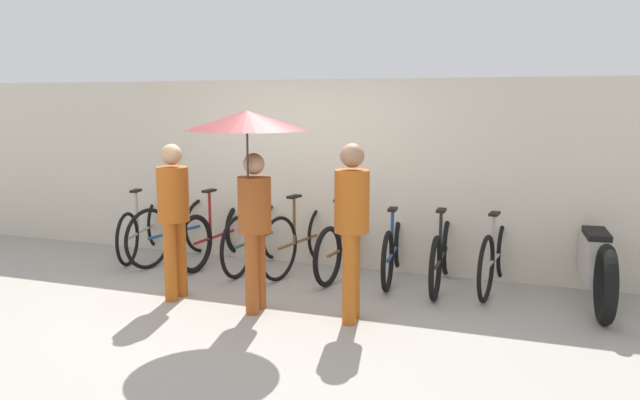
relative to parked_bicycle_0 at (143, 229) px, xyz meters
The scene contains 15 objects.
ground_plane 2.80m from the parked_bicycle_0, 35.68° to the right, with size 30.00×30.00×0.00m, color #9E998E.
back_wall 2.42m from the parked_bicycle_0, ahead, with size 13.49×0.12×2.29m.
parked_bicycle_0 is the anchor object (origin of this frame).
parked_bicycle_1 0.57m from the parked_bicycle_0, ahead, with size 0.52×1.71×0.99m.
parked_bicycle_2 1.13m from the parked_bicycle_0, ahead, with size 0.44×1.73×0.97m.
parked_bicycle_3 1.69m from the parked_bicycle_0, ahead, with size 0.44×1.72×1.06m.
parked_bicycle_4 2.26m from the parked_bicycle_0, ahead, with size 0.49×1.74×1.04m.
parked_bicycle_5 2.82m from the parked_bicycle_0, ahead, with size 0.44×1.67×1.06m.
parked_bicycle_6 3.38m from the parked_bicycle_0, ahead, with size 0.44×1.64×1.11m.
parked_bicycle_7 3.95m from the parked_bicycle_0, ahead, with size 0.44×1.71×1.06m.
parked_bicycle_8 4.51m from the parked_bicycle_0, ahead, with size 0.44×1.68×1.00m.
pedestrian_leading 2.10m from the parked_bicycle_0, 45.33° to the right, with size 0.32×0.32×1.61m.
pedestrian_center 3.13m from the parked_bicycle_0, 34.22° to the right, with size 1.14×1.14×1.95m.
pedestrian_trailing 3.68m from the parked_bicycle_0, 23.73° to the right, with size 0.32×0.32×1.66m.
motorcycle 5.49m from the parked_bicycle_0, ahead, with size 0.58×2.15×0.94m.
Camera 1 is at (2.69, -5.19, 2.04)m, focal length 35.00 mm.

